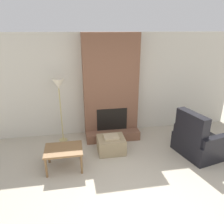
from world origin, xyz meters
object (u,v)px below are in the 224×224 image
(side_table, at_px, (64,151))
(floor_lamp_left, at_px, (59,88))
(ottoman, at_px, (111,144))
(armchair, at_px, (197,142))

(side_table, xyz_separation_m, floor_lamp_left, (-0.07, 1.21, 0.99))
(ottoman, relative_size, side_table, 0.82)
(side_table, bearing_deg, floor_lamp_left, 93.10)
(side_table, bearing_deg, ottoman, 23.30)
(ottoman, xyz_separation_m, armchair, (1.86, -0.45, 0.13))
(floor_lamp_left, bearing_deg, ottoman, -34.53)
(armchair, height_order, floor_lamp_left, floor_lamp_left)
(ottoman, xyz_separation_m, floor_lamp_left, (-1.11, 0.76, 1.20))
(side_table, height_order, floor_lamp_left, floor_lamp_left)
(ottoman, height_order, floor_lamp_left, floor_lamp_left)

